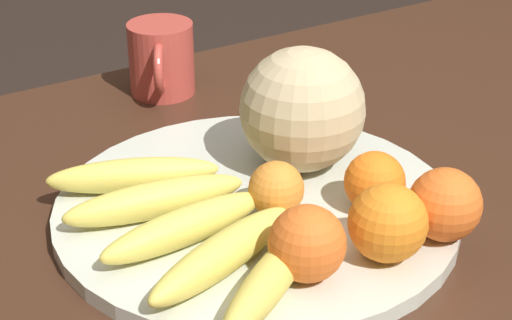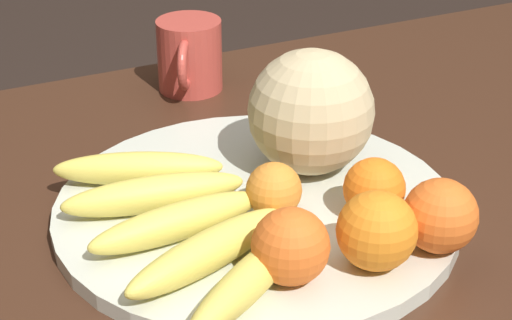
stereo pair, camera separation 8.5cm
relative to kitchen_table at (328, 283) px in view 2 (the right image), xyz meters
name	(u,v)px [view 2 (the right image)]	position (x,y,z in m)	size (l,w,h in m)	color
kitchen_table	(328,283)	(0.00, 0.00, 0.00)	(1.55, 0.93, 0.77)	#3D2316
fruit_bowl	(256,209)	(0.08, -0.02, 0.11)	(0.42, 0.42, 0.02)	beige
melon	(311,112)	(-0.01, -0.06, 0.18)	(0.14, 0.14, 0.14)	#C6B284
banana_bunch	(182,219)	(0.17, 0.00, 0.13)	(0.20, 0.34, 0.04)	#473819
orange_front_left	(377,231)	(0.03, 0.12, 0.15)	(0.07, 0.07, 0.07)	orange
orange_front_right	(291,246)	(0.11, 0.11, 0.15)	(0.07, 0.07, 0.07)	orange
orange_mid_center	(374,189)	(-0.02, 0.05, 0.14)	(0.06, 0.06, 0.06)	orange
orange_back_left	(274,190)	(0.07, 0.01, 0.14)	(0.06, 0.06, 0.06)	orange
orange_back_right	(440,216)	(-0.04, 0.13, 0.15)	(0.07, 0.07, 0.07)	orange
ceramic_mug	(189,56)	(0.02, -0.36, 0.14)	(0.09, 0.12, 0.10)	#B74238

